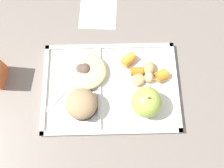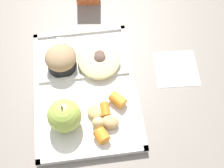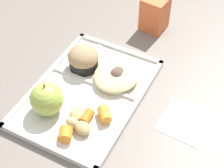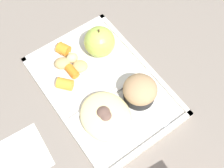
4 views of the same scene
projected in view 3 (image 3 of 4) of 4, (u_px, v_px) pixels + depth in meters
The scene contains 16 objects.
ground at pixel (88, 95), 0.81m from camera, with size 6.00×6.00×0.00m, color slate.
lunch_tray at pixel (88, 94), 0.81m from camera, with size 0.33×0.23×0.02m.
green_apple at pixel (47, 99), 0.74m from camera, with size 0.07×0.07×0.08m.
bran_muffin at pixel (83, 59), 0.84m from camera, with size 0.07×0.07×0.06m.
carrot_slice_back at pixel (65, 134), 0.71m from camera, with size 0.03×0.03×0.03m, color orange.
carrot_slice_diagonal at pixel (87, 117), 0.75m from camera, with size 0.02×0.02×0.03m, color orange.
carrot_slice_edge at pixel (105, 114), 0.75m from camera, with size 0.02×0.02×0.03m, color orange.
potato_chunk_browned at pixel (72, 123), 0.73m from camera, with size 0.03×0.02×0.02m, color tan.
potato_chunk_small at pixel (83, 128), 0.72m from camera, with size 0.04×0.03×0.02m, color tan.
potato_chunk_wedge at pixel (78, 114), 0.75m from camera, with size 0.03×0.03×0.02m, color tan.
egg_noodle_pile at pixel (117, 75), 0.82m from camera, with size 0.12×0.10×0.03m, color beige.
meatball_front at pixel (118, 73), 0.82m from camera, with size 0.03×0.03×0.03m, color brown.
meatball_center at pixel (116, 76), 0.82m from camera, with size 0.03×0.03×0.03m, color brown.
plastic_fork at pixel (111, 66), 0.86m from camera, with size 0.12×0.13×0.00m.
milk_carton at pixel (155, 13), 0.95m from camera, with size 0.06×0.06×0.09m, color orange.
paper_napkin at pixel (186, 122), 0.76m from camera, with size 0.10×0.10×0.00m, color white.
Camera 3 is at (-0.45, -0.29, 0.61)m, focal length 57.85 mm.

